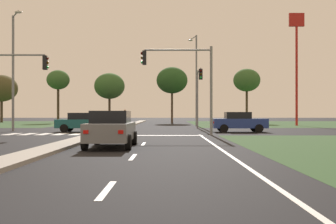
{
  "coord_description": "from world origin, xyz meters",
  "views": [
    {
      "loc": [
        4.68,
        -4.55,
        1.49
      ],
      "look_at": [
        4.85,
        28.25,
        1.58
      ],
      "focal_mm": 44.35,
      "sensor_mm": 36.0,
      "label": 1
    }
  ],
  "objects_px": {
    "traffic_signal_near_left": "(6,78)",
    "street_lamp_second": "(11,66)",
    "car_maroon_fourth": "(121,118)",
    "car_grey_fifth": "(109,129)",
    "traffic_signal_far_right": "(196,88)",
    "fastfood_pole_sign": "(294,45)",
    "treeline_second": "(56,80)",
    "treeline_fifth": "(245,80)",
    "street_lamp_third": "(194,76)",
    "car_teal_third": "(82,122)",
    "pedestrian_at_median": "(123,116)",
    "treeline_third": "(107,86)",
    "traffic_signal_near_right": "(184,74)",
    "treeline_fourth": "(170,80)",
    "car_blue_near": "(237,122)"
  },
  "relations": [
    {
      "from": "traffic_signal_near_left",
      "to": "street_lamp_second",
      "type": "bearing_deg",
      "value": 107.66
    },
    {
      "from": "car_maroon_fourth",
      "to": "car_grey_fifth",
      "type": "relative_size",
      "value": 1.0
    },
    {
      "from": "traffic_signal_far_right",
      "to": "fastfood_pole_sign",
      "type": "xyz_separation_m",
      "value": [
        12.5,
        10.1,
        5.74
      ]
    },
    {
      "from": "car_grey_fifth",
      "to": "treeline_second",
      "type": "relative_size",
      "value": 0.56
    },
    {
      "from": "treeline_fifth",
      "to": "car_grey_fifth",
      "type": "bearing_deg",
      "value": -107.96
    },
    {
      "from": "street_lamp_second",
      "to": "street_lamp_third",
      "type": "relative_size",
      "value": 0.89
    },
    {
      "from": "car_teal_third",
      "to": "fastfood_pole_sign",
      "type": "relative_size",
      "value": 0.32
    },
    {
      "from": "traffic_signal_far_right",
      "to": "treeline_second",
      "type": "height_order",
      "value": "treeline_second"
    },
    {
      "from": "car_maroon_fourth",
      "to": "pedestrian_at_median",
      "type": "height_order",
      "value": "pedestrian_at_median"
    },
    {
      "from": "traffic_signal_near_left",
      "to": "treeline_third",
      "type": "distance_m",
      "value": 38.38
    },
    {
      "from": "car_teal_third",
      "to": "traffic_signal_near_right",
      "type": "height_order",
      "value": "traffic_signal_near_right"
    },
    {
      "from": "treeline_second",
      "to": "treeline_fourth",
      "type": "height_order",
      "value": "treeline_fourth"
    },
    {
      "from": "car_teal_third",
      "to": "car_maroon_fourth",
      "type": "bearing_deg",
      "value": -179.49
    },
    {
      "from": "traffic_signal_far_right",
      "to": "pedestrian_at_median",
      "type": "height_order",
      "value": "traffic_signal_far_right"
    },
    {
      "from": "traffic_signal_near_left",
      "to": "treeline_fifth",
      "type": "relative_size",
      "value": 0.7
    },
    {
      "from": "traffic_signal_near_right",
      "to": "treeline_fifth",
      "type": "relative_size",
      "value": 0.74
    },
    {
      "from": "traffic_signal_near_right",
      "to": "fastfood_pole_sign",
      "type": "distance_m",
      "value": 26.5
    },
    {
      "from": "traffic_signal_near_left",
      "to": "treeline_third",
      "type": "xyz_separation_m",
      "value": [
        1.38,
        38.31,
        1.93
      ]
    },
    {
      "from": "traffic_signal_near_right",
      "to": "treeline_second",
      "type": "height_order",
      "value": "treeline_second"
    },
    {
      "from": "treeline_fourth",
      "to": "treeline_fifth",
      "type": "height_order",
      "value": "treeline_fourth"
    },
    {
      "from": "treeline_second",
      "to": "car_blue_near",
      "type": "bearing_deg",
      "value": -54.52
    },
    {
      "from": "traffic_signal_far_right",
      "to": "treeline_fourth",
      "type": "bearing_deg",
      "value": 95.7
    },
    {
      "from": "car_maroon_fourth",
      "to": "car_grey_fifth",
      "type": "distance_m",
      "value": 46.27
    },
    {
      "from": "traffic_signal_near_right",
      "to": "pedestrian_at_median",
      "type": "height_order",
      "value": "traffic_signal_near_right"
    },
    {
      "from": "traffic_signal_near_left",
      "to": "street_lamp_second",
      "type": "xyz_separation_m",
      "value": [
        -1.84,
        5.79,
        1.44
      ]
    },
    {
      "from": "treeline_fifth",
      "to": "fastfood_pole_sign",
      "type": "bearing_deg",
      "value": -73.81
    },
    {
      "from": "street_lamp_third",
      "to": "treeline_third",
      "type": "relative_size",
      "value": 1.35
    },
    {
      "from": "traffic_signal_far_right",
      "to": "treeline_fifth",
      "type": "distance_m",
      "value": 24.34
    },
    {
      "from": "traffic_signal_near_right",
      "to": "pedestrian_at_median",
      "type": "xyz_separation_m",
      "value": [
        -5.98,
        17.77,
        -2.91
      ]
    },
    {
      "from": "fastfood_pole_sign",
      "to": "treeline_second",
      "type": "height_order",
      "value": "fastfood_pole_sign"
    },
    {
      "from": "traffic_signal_near_left",
      "to": "treeline_fifth",
      "type": "bearing_deg",
      "value": 56.52
    },
    {
      "from": "traffic_signal_near_right",
      "to": "traffic_signal_near_left",
      "type": "bearing_deg",
      "value": -180.0
    },
    {
      "from": "car_blue_near",
      "to": "traffic_signal_near_left",
      "type": "distance_m",
      "value": 17.27
    },
    {
      "from": "traffic_signal_far_right",
      "to": "car_grey_fifth",
      "type": "bearing_deg",
      "value": -104.06
    },
    {
      "from": "car_teal_third",
      "to": "traffic_signal_near_left",
      "type": "xyz_separation_m",
      "value": [
        -4.07,
        -4.9,
        3.11
      ]
    },
    {
      "from": "traffic_signal_near_left",
      "to": "car_grey_fifth",
      "type": "bearing_deg",
      "value": -50.14
    },
    {
      "from": "car_blue_near",
      "to": "car_grey_fifth",
      "type": "distance_m",
      "value": 16.64
    },
    {
      "from": "car_blue_near",
      "to": "fastfood_pole_sign",
      "type": "bearing_deg",
      "value": 150.06
    },
    {
      "from": "traffic_signal_far_right",
      "to": "treeline_third",
      "type": "height_order",
      "value": "treeline_third"
    },
    {
      "from": "traffic_signal_far_right",
      "to": "treeline_fourth",
      "type": "height_order",
      "value": "treeline_fourth"
    },
    {
      "from": "pedestrian_at_median",
      "to": "fastfood_pole_sign",
      "type": "bearing_deg",
      "value": -140.43
    },
    {
      "from": "car_grey_fifth",
      "to": "street_lamp_third",
      "type": "relative_size",
      "value": 0.43
    },
    {
      "from": "car_blue_near",
      "to": "fastfood_pole_sign",
      "type": "relative_size",
      "value": 0.31
    },
    {
      "from": "car_grey_fifth",
      "to": "fastfood_pole_sign",
      "type": "relative_size",
      "value": 0.34
    },
    {
      "from": "car_teal_third",
      "to": "pedestrian_at_median",
      "type": "bearing_deg",
      "value": 171.52
    },
    {
      "from": "street_lamp_second",
      "to": "pedestrian_at_median",
      "type": "height_order",
      "value": "street_lamp_second"
    },
    {
      "from": "car_grey_fifth",
      "to": "traffic_signal_near_left",
      "type": "relative_size",
      "value": 0.81
    },
    {
      "from": "car_maroon_fourth",
      "to": "street_lamp_third",
      "type": "xyz_separation_m",
      "value": [
        10.25,
        -15.14,
        5.13
      ]
    },
    {
      "from": "treeline_third",
      "to": "traffic_signal_near_right",
      "type": "bearing_deg",
      "value": -74.55
    },
    {
      "from": "traffic_signal_far_right",
      "to": "traffic_signal_near_left",
      "type": "bearing_deg",
      "value": -139.73
    }
  ]
}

